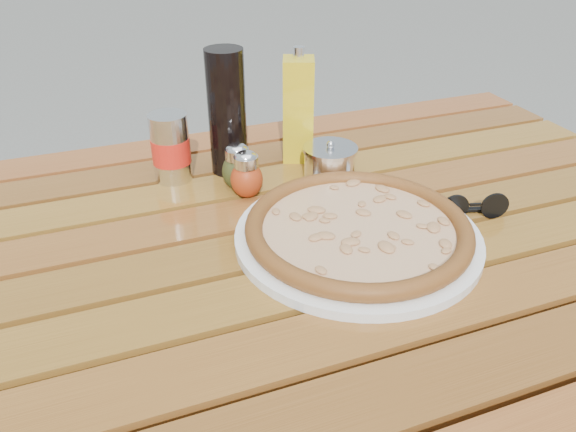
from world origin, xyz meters
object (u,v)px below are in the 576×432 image
object	(u,v)px
pizza	(358,228)
oregano_shaker	(238,167)
plate	(357,237)
parmesan_tin	(330,162)
table	(293,281)
pepper_shaker	(246,175)
olive_oil_cruet	(298,110)
dark_bottle	(227,113)
soda_can	(171,148)
sunglasses	(474,207)

from	to	relation	value
pizza	oregano_shaker	bearing A→B (deg)	117.40
plate	parmesan_tin	xyz separation A→B (m)	(0.05, 0.20, 0.02)
table	pepper_shaker	distance (m)	0.19
olive_oil_cruet	parmesan_tin	world-z (taller)	olive_oil_cruet
olive_oil_cruet	dark_bottle	bearing A→B (deg)	-178.50
plate	dark_bottle	world-z (taller)	dark_bottle
pizza	oregano_shaker	world-z (taller)	oregano_shaker
pepper_shaker	oregano_shaker	xyz separation A→B (m)	(-0.01, 0.03, 0.00)
soda_can	pizza	bearing A→B (deg)	-54.07
oregano_shaker	sunglasses	distance (m)	0.39
plate	soda_can	bearing A→B (deg)	125.93
pepper_shaker	olive_oil_cruet	bearing A→B (deg)	38.81
plate	soda_can	size ratio (longest dim) A/B	3.00
parmesan_tin	table	bearing A→B (deg)	-128.98
pepper_shaker	olive_oil_cruet	xyz separation A→B (m)	(0.13, 0.11, 0.06)
sunglasses	dark_bottle	bearing A→B (deg)	153.06
dark_bottle	sunglasses	size ratio (longest dim) A/B	1.98
pizza	olive_oil_cruet	size ratio (longest dim) A/B	1.76
plate	parmesan_tin	bearing A→B (deg)	77.23
pizza	olive_oil_cruet	world-z (taller)	olive_oil_cruet
table	soda_can	world-z (taller)	soda_can
oregano_shaker	olive_oil_cruet	distance (m)	0.17
table	oregano_shaker	xyz separation A→B (m)	(-0.03, 0.19, 0.11)
pepper_shaker	dark_bottle	world-z (taller)	dark_bottle
pizza	sunglasses	distance (m)	0.20
parmesan_tin	oregano_shaker	bearing A→B (deg)	171.82
table	dark_bottle	xyz separation A→B (m)	(-0.02, 0.26, 0.19)
pizza	pepper_shaker	bearing A→B (deg)	120.29
pizza	dark_bottle	distance (m)	0.33
pepper_shaker	sunglasses	distance (m)	0.37
soda_can	olive_oil_cruet	size ratio (longest dim) A/B	0.57
pepper_shaker	soda_can	xyz separation A→B (m)	(-0.10, 0.11, 0.02)
soda_can	olive_oil_cruet	distance (m)	0.24
plate	soda_can	distance (m)	0.37
plate	table	bearing A→B (deg)	158.00
plate	oregano_shaker	distance (m)	0.25
table	pizza	size ratio (longest dim) A/B	3.80
pizza	oregano_shaker	xyz separation A→B (m)	(-0.12, 0.22, 0.02)
parmesan_tin	sunglasses	world-z (taller)	parmesan_tin
sunglasses	plate	bearing A→B (deg)	-163.94
plate	sunglasses	distance (m)	0.20
oregano_shaker	soda_can	world-z (taller)	soda_can
parmesan_tin	olive_oil_cruet	bearing A→B (deg)	102.86
table	parmesan_tin	bearing A→B (deg)	51.02
oregano_shaker	parmesan_tin	world-z (taller)	oregano_shaker
dark_bottle	parmesan_tin	world-z (taller)	dark_bottle
oregano_shaker	dark_bottle	distance (m)	0.10
plate	sunglasses	xyz separation A→B (m)	(0.20, -0.00, 0.01)
pizza	dark_bottle	world-z (taller)	dark_bottle
pizza	pepper_shaker	size ratio (longest dim) A/B	4.50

